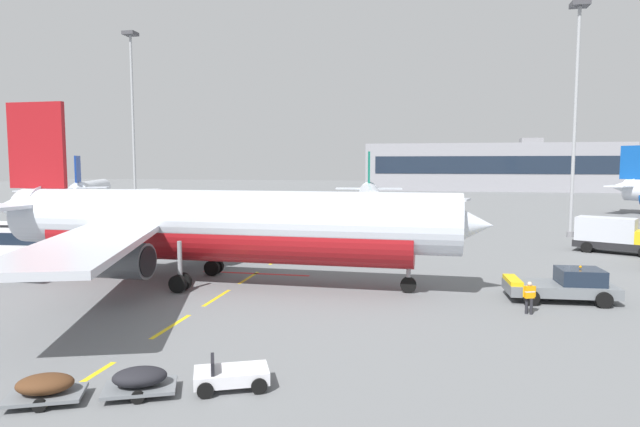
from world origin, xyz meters
TOP-DOWN VIEW (x-y plane):
  - ground at (40.00, 40.00)m, footprint 400.00×400.00m
  - apron_paint_markings at (18.00, 37.61)m, footprint 8.00×97.05m
  - airliner_foreground at (16.60, 18.43)m, footprint 34.68×34.63m
  - pushback_tug at (38.02, 18.25)m, footprint 6.16×3.48m
  - airliner_mid_left at (-33.21, 77.36)m, footprint 24.54×25.68m
  - airliner_far_right at (22.29, 58.15)m, footprint 27.58×27.95m
  - apron_shuttle_bus at (-1.18, 24.09)m, footprint 12.19×3.68m
  - catering_truck at (46.46, 37.03)m, footprint 7.34×5.24m
  - baggage_train at (20.70, 1.54)m, footprint 8.47×4.76m
  - ground_crew_worker at (35.52, 14.83)m, footprint 0.68×0.41m
  - uld_cargo_container at (4.14, 19.17)m, footprint 1.73×1.69m
  - apron_light_mast_near at (-12.34, 57.56)m, footprint 1.80×1.80m
  - apron_light_mast_far at (45.30, 47.71)m, footprint 1.80×1.80m
  - terminal_satellite at (48.12, 153.89)m, footprint 73.37×19.60m

SIDE VIEW (x-z plane):
  - ground at x=40.00m, z-range 0.00..0.00m
  - apron_paint_markings at x=18.00m, z-range 0.00..0.01m
  - baggage_train at x=20.70m, z-range -0.05..1.09m
  - uld_cargo_container at x=4.14m, z-range 0.00..1.60m
  - pushback_tug at x=38.02m, z-range -0.14..1.94m
  - ground_crew_worker at x=35.52m, z-range 0.13..1.87m
  - catering_truck at x=46.46m, z-range 0.08..3.22m
  - apron_shuttle_bus at x=-1.18m, z-range 0.25..3.25m
  - airliner_mid_left at x=-33.21m, z-range -1.64..7.66m
  - airliner_far_right at x=22.29m, z-range -1.73..8.07m
  - airliner_foreground at x=16.60m, z-range -2.15..10.05m
  - terminal_satellite at x=48.12m, z-range -0.78..14.64m
  - apron_light_mast_far at x=45.30m, z-range 3.03..27.86m
  - apron_light_mast_near at x=-12.34m, z-range 3.12..29.93m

